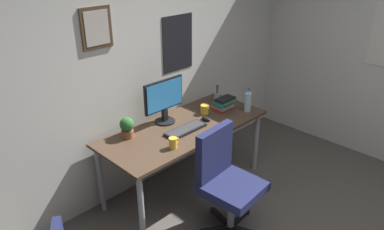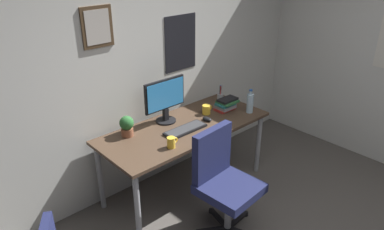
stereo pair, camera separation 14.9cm
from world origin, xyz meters
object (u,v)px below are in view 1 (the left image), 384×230
Objects in this scene: water_bottle at (248,102)px; potted_plant at (127,127)px; office_chair at (225,177)px; coffee_mug_near at (173,143)px; coffee_mug_far at (205,109)px; keyboard at (186,130)px; pen_cup at (217,97)px; computer_mouse at (206,119)px; monitor at (164,99)px; book_stack_left at (224,104)px.

water_bottle reaches higher than potted_plant.
coffee_mug_near is (-0.20, 0.42, 0.24)m from office_chair.
potted_plant reaches higher than coffee_mug_far.
keyboard is at bearing -161.72° from coffee_mug_far.
potted_plant is at bearing 112.80° from office_chair.
pen_cup is (1.19, -0.03, -0.05)m from potted_plant.
pen_cup is at bearing 19.77° from coffee_mug_far.
office_chair is 8.64× the size of computer_mouse.
pen_cup is at bearing -2.22° from monitor.
coffee_mug_near is at bearing -152.89° from keyboard.
coffee_mug_near is 0.56× the size of potted_plant.
potted_plant is (-1.22, 0.42, -0.00)m from water_bottle.
coffee_mug_far is at bearing 18.28° from keyboard.
coffee_mug_near is at bearing -158.63° from pen_cup.
water_bottle is at bearing -57.07° from book_stack_left.
keyboard is 0.64m from book_stack_left.
monitor is at bearing 56.76° from coffee_mug_near.
monitor is 4.18× the size of coffee_mug_near.
coffee_mug_near reaches higher than computer_mouse.
keyboard is at bearing -177.12° from computer_mouse.
computer_mouse is at bearing -170.97° from book_stack_left.
coffee_mug_near is (-0.28, -0.43, -0.19)m from monitor.
water_bottle is at bearing -37.76° from coffee_mug_far.
potted_plant is (-0.16, 0.43, 0.06)m from coffee_mug_near.
coffee_mug_far is at bearing 163.04° from book_stack_left.
coffee_mug_far is at bearing 142.24° from water_bottle.
book_stack_left is at bearing 41.54° from office_chair.
monitor is at bearing -0.10° from potted_plant.
office_chair is at bearing -67.20° from potted_plant.
coffee_mug_far is at bearing 22.11° from coffee_mug_near.
potted_plant is 1.11m from book_stack_left.
potted_plant is (-0.86, 0.15, 0.06)m from coffee_mug_far.
office_chair is at bearing -153.23° from water_bottle.
office_chair is 0.96m from monitor.
potted_plant is (-0.36, 0.86, 0.30)m from office_chair.
book_stack_left is (0.92, 0.22, 0.01)m from coffee_mug_near.
potted_plant is 0.84× the size of book_stack_left.
water_bottle is at bearing -18.56° from computer_mouse.
coffee_mug_near is (-0.29, -0.15, 0.04)m from keyboard.
pen_cup reaches higher than coffee_mug_far.
computer_mouse is 0.44× the size of water_bottle.
computer_mouse is 0.62m from coffee_mug_near.
potted_plant is at bearing 160.84° from water_bottle.
book_stack_left is at bearing 13.27° from coffee_mug_near.
office_chair is 4.75× the size of pen_cup.
office_chair is 0.62m from keyboard.
coffee_mug_far is (-0.36, 0.28, -0.06)m from water_bottle.
monitor reaches higher than coffee_mug_far.
monitor is 1.07× the size of keyboard.
coffee_mug_near is at bearing -179.50° from water_bottle.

